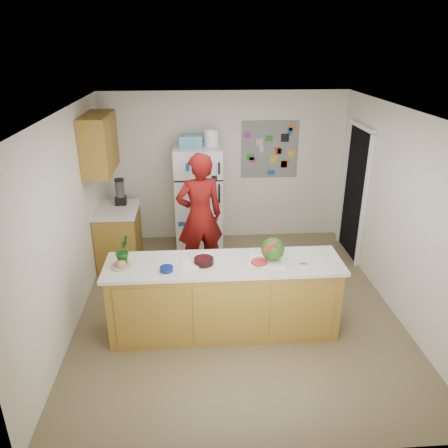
{
  "coord_description": "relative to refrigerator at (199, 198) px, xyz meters",
  "views": [
    {
      "loc": [
        -0.5,
        -4.84,
        3.23
      ],
      "look_at": [
        -0.15,
        0.2,
        1.09
      ],
      "focal_mm": 35.0,
      "sensor_mm": 36.0,
      "label": 1
    }
  ],
  "objects": [
    {
      "name": "refrigerator",
      "position": [
        0.0,
        0.0,
        0.0
      ],
      "size": [
        0.75,
        0.7,
        1.7
      ],
      "primitive_type": "cube",
      "color": "silver",
      "rests_on": "floor"
    },
    {
      "name": "wall_back",
      "position": [
        0.45,
        0.38,
        0.4
      ],
      "size": [
        4.0,
        0.02,
        2.5
      ],
      "primitive_type": "cube",
      "color": "beige",
      "rests_on": "ground"
    },
    {
      "name": "doorway",
      "position": [
        2.44,
        -0.43,
        0.17
      ],
      "size": [
        0.03,
        0.85,
        2.04
      ],
      "primitive_type": "cube",
      "color": "black",
      "rests_on": "ground"
    },
    {
      "name": "floor",
      "position": [
        0.45,
        -1.88,
        -0.86
      ],
      "size": [
        4.0,
        4.5,
        0.02
      ],
      "primitive_type": "cube",
      "color": "brown",
      "rests_on": "ground"
    },
    {
      "name": "peninsula_top",
      "position": [
        0.25,
        -2.38,
        0.05
      ],
      "size": [
        2.68,
        0.7,
        0.04
      ],
      "primitive_type": "cube",
      "color": "silver",
      "rests_on": "peninsula_base"
    },
    {
      "name": "cutting_board",
      "position": [
        0.74,
        -2.38,
        0.08
      ],
      "size": [
        0.47,
        0.39,
        0.01
      ],
      "primitive_type": "cube",
      "rotation": [
        0.0,
        0.0,
        -0.24
      ],
      "color": "silver",
      "rests_on": "peninsula_top"
    },
    {
      "name": "side_counter_top",
      "position": [
        -1.24,
        -0.53,
        0.03
      ],
      "size": [
        0.64,
        0.84,
        0.04
      ],
      "primitive_type": "cube",
      "color": "silver",
      "rests_on": "side_counter_base"
    },
    {
      "name": "paper_towel",
      "position": [
        -0.12,
        -2.42,
        0.08
      ],
      "size": [
        0.23,
        0.21,
        0.02
      ],
      "primitive_type": "cube",
      "rotation": [
        0.0,
        0.0,
        -0.17
      ],
      "color": "white",
      "rests_on": "peninsula_top"
    },
    {
      "name": "peninsula_base",
      "position": [
        0.25,
        -2.38,
        -0.41
      ],
      "size": [
        2.6,
        0.62,
        0.88
      ],
      "primitive_type": "cube",
      "color": "brown",
      "rests_on": "floor"
    },
    {
      "name": "keys",
      "position": [
        1.13,
        -2.48,
        0.08
      ],
      "size": [
        0.09,
        0.06,
        0.01
      ],
      "primitive_type": "cube",
      "rotation": [
        0.0,
        0.0,
        -0.22
      ],
      "color": "gray",
      "rests_on": "peninsula_top"
    },
    {
      "name": "watermelon",
      "position": [
        0.8,
        -2.36,
        0.21
      ],
      "size": [
        0.27,
        0.27,
        0.27
      ],
      "primitive_type": "sphere",
      "color": "#22610F",
      "rests_on": "cutting_board"
    },
    {
      "name": "cobalt_bowl",
      "position": [
        -0.38,
        -2.53,
        0.1
      ],
      "size": [
        0.16,
        0.16,
        0.05
      ],
      "primitive_type": "cylinder",
      "rotation": [
        0.0,
        0.0,
        -0.11
      ],
      "color": "navy",
      "rests_on": "peninsula_top"
    },
    {
      "name": "plate",
      "position": [
        -0.89,
        -2.4,
        0.08
      ],
      "size": [
        0.26,
        0.26,
        0.02
      ],
      "primitive_type": "cylinder",
      "rotation": [
        0.0,
        0.0,
        -0.2
      ],
      "color": "#C1B795",
      "rests_on": "peninsula_top"
    },
    {
      "name": "cherry_bowl",
      "position": [
        0.02,
        -2.39,
        0.11
      ],
      "size": [
        0.29,
        0.29,
        0.07
      ],
      "primitive_type": "cylinder",
      "rotation": [
        0.0,
        0.0,
        0.43
      ],
      "color": "black",
      "rests_on": "peninsula_top"
    },
    {
      "name": "person",
      "position": [
        0.0,
        -0.99,
        0.07
      ],
      "size": [
        0.76,
        0.59,
        1.85
      ],
      "primitive_type": "imported",
      "rotation": [
        0.0,
        0.0,
        3.39
      ],
      "color": "maroon",
      "rests_on": "floor"
    },
    {
      "name": "blender_appliance",
      "position": [
        -1.19,
        -0.34,
        0.24
      ],
      "size": [
        0.14,
        0.14,
        0.38
      ],
      "primitive_type": "cylinder",
      "color": "black",
      "rests_on": "side_counter_top"
    },
    {
      "name": "upper_cabinets",
      "position": [
        -1.37,
        -0.58,
        1.05
      ],
      "size": [
        0.35,
        1.0,
        0.8
      ],
      "primitive_type": "cube",
      "color": "brown",
      "rests_on": "wall_left"
    },
    {
      "name": "fridge_top_bin",
      "position": [
        -0.1,
        0.0,
        0.94
      ],
      "size": [
        0.35,
        0.28,
        0.18
      ],
      "primitive_type": "cube",
      "color": "#5999B2",
      "rests_on": "refrigerator"
    },
    {
      "name": "ceiling",
      "position": [
        0.45,
        -1.88,
        1.66
      ],
      "size": [
        4.0,
        4.5,
        0.02
      ],
      "primitive_type": "cube",
      "color": "white",
      "rests_on": "wall_back"
    },
    {
      "name": "photo_collage",
      "position": [
        1.2,
        0.36,
        0.7
      ],
      "size": [
        0.95,
        0.01,
        0.95
      ],
      "primitive_type": "cube",
      "color": "slate",
      "rests_on": "wall_back"
    },
    {
      "name": "wall_left",
      "position": [
        -1.56,
        -1.88,
        0.4
      ],
      "size": [
        0.02,
        4.5,
        2.5
      ],
      "primitive_type": "cube",
      "color": "beige",
      "rests_on": "ground"
    },
    {
      "name": "white_bowl",
      "position": [
        0.04,
        -2.29,
        0.1
      ],
      "size": [
        0.24,
        0.24,
        0.06
      ],
      "primitive_type": "cylinder",
      "rotation": [
        0.0,
        0.0,
        0.2
      ],
      "color": "silver",
      "rests_on": "peninsula_top"
    },
    {
      "name": "potted_plant",
      "position": [
        -0.87,
        -2.33,
        0.24
      ],
      "size": [
        0.19,
        0.22,
        0.33
      ],
      "primitive_type": "imported",
      "rotation": [
        0.0,
        0.0,
        1.28
      ],
      "color": "#163C12",
      "rests_on": "peninsula_top"
    },
    {
      "name": "wall_right",
      "position": [
        2.46,
        -1.88,
        0.4
      ],
      "size": [
        0.02,
        4.5,
        2.5
      ],
      "primitive_type": "cube",
      "color": "beige",
      "rests_on": "ground"
    },
    {
      "name": "side_counter_base",
      "position": [
        -1.24,
        -0.53,
        -0.42
      ],
      "size": [
        0.6,
        0.8,
        0.86
      ],
      "primitive_type": "cube",
      "color": "brown",
      "rests_on": "floor"
    },
    {
      "name": "watermelon_slice",
      "position": [
        0.64,
        -2.43,
        0.09
      ],
      "size": [
        0.17,
        0.17,
        0.02
      ],
      "primitive_type": "cylinder",
      "color": "red",
      "rests_on": "cutting_board"
    }
  ]
}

